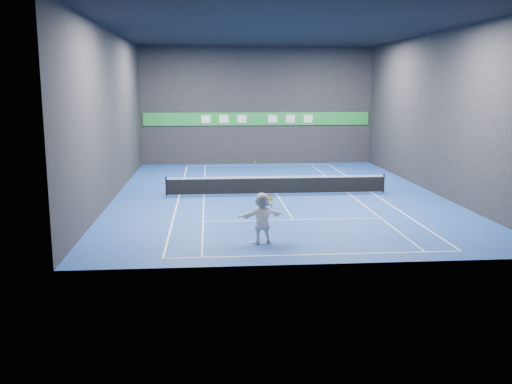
{
  "coord_description": "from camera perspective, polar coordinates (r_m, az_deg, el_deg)",
  "views": [
    {
      "loc": [
        -3.81,
        -31.58,
        6.05
      ],
      "look_at": [
        -1.79,
        -7.34,
        1.5
      ],
      "focal_mm": 40.0,
      "sensor_mm": 36.0,
      "label": 1
    }
  ],
  "objects": [
    {
      "name": "wall_front",
      "position": [
        19.03,
        6.83,
        5.85
      ],
      "size": [
        18.0,
        0.1,
        9.0
      ],
      "primitive_type": "cube",
      "color": "#252527",
      "rests_on": "ground"
    },
    {
      "name": "wall_right",
      "position": [
        34.12,
        17.45,
        7.51
      ],
      "size": [
        0.1,
        26.0,
        9.0
      ],
      "primitive_type": "cube",
      "color": "#252527",
      "rests_on": "ground"
    },
    {
      "name": "center_service_line",
      "position": [
        32.38,
        2.07,
        -0.18
      ],
      "size": [
        0.06,
        12.8,
        0.01
      ],
      "primitive_type": "cube",
      "color": "white",
      "rests_on": "ground"
    },
    {
      "name": "tennis_ball",
      "position": [
        21.75,
        -0.09,
        2.99
      ],
      "size": [
        0.07,
        0.07,
        0.07
      ],
      "primitive_type": "sphere",
      "color": "#E0FC2A",
      "rests_on": "player"
    },
    {
      "name": "sideline_doubles_left",
      "position": [
        32.2,
        -7.67,
        -0.33
      ],
      "size": [
        0.08,
        23.78,
        0.01
      ],
      "primitive_type": "cube",
      "color": "white",
      "rests_on": "ground"
    },
    {
      "name": "sideline_doubles_right",
      "position": [
        33.47,
        11.45,
        -0.03
      ],
      "size": [
        0.08,
        23.78,
        0.01
      ],
      "primitive_type": "cube",
      "color": "white",
      "rests_on": "ground"
    },
    {
      "name": "service_line_far",
      "position": [
        38.65,
        0.95,
        1.59
      ],
      "size": [
        8.23,
        0.06,
        0.01
      ],
      "primitive_type": "cube",
      "color": "white",
      "rests_on": "ground"
    },
    {
      "name": "sideline_singles_left",
      "position": [
        32.16,
        -5.22,
        -0.29
      ],
      "size": [
        0.06,
        23.78,
        0.01
      ],
      "primitive_type": "cube",
      "color": "white",
      "rests_on": "ground"
    },
    {
      "name": "baseline_near",
      "position": [
        20.95,
        5.95,
        -6.24
      ],
      "size": [
        10.98,
        0.08,
        0.01
      ],
      "primitive_type": "cube",
      "color": "white",
      "rests_on": "ground"
    },
    {
      "name": "tennis_racket",
      "position": [
        22.0,
        1.44,
        -0.67
      ],
      "size": [
        0.43,
        0.39,
        0.57
      ],
      "color": "red",
      "rests_on": "player"
    },
    {
      "name": "ceiling",
      "position": [
        31.95,
        2.18,
        15.88
      ],
      "size": [
        26.0,
        26.0,
        0.0
      ],
      "primitive_type": "plane",
      "color": "black",
      "rests_on": "ground"
    },
    {
      "name": "baseline_far",
      "position": [
        44.06,
        0.24,
        2.7
      ],
      "size": [
        10.98,
        0.08,
        0.01
      ],
      "primitive_type": "cube",
      "color": "white",
      "rests_on": "ground"
    },
    {
      "name": "wall_back",
      "position": [
        44.77,
        0.12,
        8.61
      ],
      "size": [
        18.0,
        0.1,
        9.0
      ],
      "primitive_type": "cube",
      "color": "#252527",
      "rests_on": "ground"
    },
    {
      "name": "ground",
      "position": [
        32.38,
        2.07,
        -0.18
      ],
      "size": [
        26.0,
        26.0,
        0.0
      ],
      "primitive_type": "plane",
      "color": "#1B4198",
      "rests_on": "ground"
    },
    {
      "name": "sideline_singles_right",
      "position": [
        33.12,
        9.15,
        -0.06
      ],
      "size": [
        0.06,
        23.78,
        0.01
      ],
      "primitive_type": "cube",
      "color": "white",
      "rests_on": "ground"
    },
    {
      "name": "tennis_net",
      "position": [
        32.28,
        2.08,
        0.76
      ],
      "size": [
        12.5,
        0.1,
        1.07
      ],
      "color": "black",
      "rests_on": "ground"
    },
    {
      "name": "service_line_near",
      "position": [
        26.18,
        3.73,
        -2.79
      ],
      "size": [
        8.23,
        0.06,
        0.01
      ],
      "primitive_type": "cube",
      "color": "white",
      "rests_on": "ground"
    },
    {
      "name": "sponsor_banner",
      "position": [
        44.75,
        0.13,
        7.33
      ],
      "size": [
        17.64,
        0.11,
        1.0
      ],
      "color": "green",
      "rests_on": "wall_back"
    },
    {
      "name": "wall_left",
      "position": [
        32.04,
        -14.21,
        7.5
      ],
      "size": [
        0.1,
        26.0,
        9.0
      ],
      "primitive_type": "cube",
      "color": "#252527",
      "rests_on": "ground"
    },
    {
      "name": "player",
      "position": [
        22.08,
        0.61,
        -2.61
      ],
      "size": [
        1.96,
        1.09,
        2.01
      ],
      "primitive_type": "imported",
      "rotation": [
        0.0,
        0.0,
        3.42
      ],
      "color": "white",
      "rests_on": "ground"
    }
  ]
}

